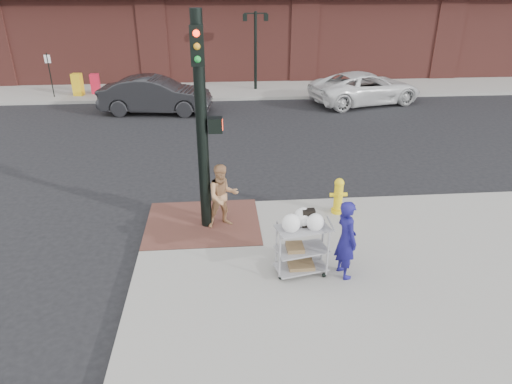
{
  "coord_description": "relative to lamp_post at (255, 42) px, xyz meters",
  "views": [
    {
      "loc": [
        -0.13,
        -9.16,
        5.69
      ],
      "look_at": [
        0.68,
        0.26,
        1.25
      ],
      "focal_mm": 32.0,
      "sensor_mm": 36.0,
      "label": 1
    }
  ],
  "objects": [
    {
      "name": "newsbox_yellow",
      "position": [
        -9.31,
        -0.76,
        -1.91
      ],
      "size": [
        0.52,
        0.48,
        1.11
      ],
      "primitive_type": "cube",
      "rotation": [
        0.0,
        0.0,
        -0.14
      ],
      "color": "yellow",
      "rests_on": "sidewalk_far"
    },
    {
      "name": "ground",
      "position": [
        -2.0,
        -16.0,
        -2.62
      ],
      "size": [
        220.0,
        220.0,
        0.0
      ],
      "primitive_type": "plane",
      "color": "black",
      "rests_on": "ground"
    },
    {
      "name": "brick_curb_ramp",
      "position": [
        -2.6,
        -15.1,
        -2.46
      ],
      "size": [
        2.8,
        2.4,
        0.01
      ],
      "primitive_type": "cube",
      "color": "brown",
      "rests_on": "sidewalk_near"
    },
    {
      "name": "pedestrian_tan",
      "position": [
        -2.09,
        -15.27,
        -1.67
      ],
      "size": [
        0.91,
        0.78,
        1.6
      ],
      "primitive_type": "imported",
      "rotation": [
        0.0,
        0.0,
        0.26
      ],
      "color": "#AC7A50",
      "rests_on": "sidewalk_near"
    },
    {
      "name": "lamp_post",
      "position": [
        0.0,
        0.0,
        0.0
      ],
      "size": [
        1.32,
        0.22,
        4.0
      ],
      "color": "black",
      "rests_on": "sidewalk_far"
    },
    {
      "name": "sedan_dark",
      "position": [
        -4.95,
        -4.02,
        -1.79
      ],
      "size": [
        5.2,
        2.34,
        1.66
      ],
      "primitive_type": "imported",
      "rotation": [
        0.0,
        0.0,
        1.45
      ],
      "color": "black",
      "rests_on": "ground"
    },
    {
      "name": "utility_cart",
      "position": [
        -0.53,
        -17.39,
        -1.82
      ],
      "size": [
        1.13,
        0.78,
        1.43
      ],
      "color": "gray",
      "rests_on": "sidewalk_near"
    },
    {
      "name": "fire_hydrant",
      "position": [
        0.88,
        -14.82,
        -1.98
      ],
      "size": [
        0.45,
        0.32,
        0.96
      ],
      "color": "yellow",
      "rests_on": "sidewalk_near"
    },
    {
      "name": "sidewalk_far",
      "position": [
        10.5,
        16.0,
        -2.54
      ],
      "size": [
        65.0,
        36.0,
        0.15
      ],
      "primitive_type": "cube",
      "color": "gray",
      "rests_on": "ground"
    },
    {
      "name": "minivan_white",
      "position": [
        5.21,
        -3.11,
        -1.85
      ],
      "size": [
        5.99,
        3.88,
        1.54
      ],
      "primitive_type": "imported",
      "rotation": [
        0.0,
        0.0,
        1.83
      ],
      "color": "silver",
      "rests_on": "ground"
    },
    {
      "name": "newsbox_red",
      "position": [
        -8.51,
        -0.37,
        -1.96
      ],
      "size": [
        0.43,
        0.39,
        1.01
      ],
      "primitive_type": "cube",
      "rotation": [
        0.0,
        0.0,
        0.01
      ],
      "color": "red",
      "rests_on": "sidewalk_far"
    },
    {
      "name": "woman_blue",
      "position": [
        0.32,
        -17.54,
        -1.63
      ],
      "size": [
        0.53,
        0.69,
        1.67
      ],
      "primitive_type": "imported",
      "rotation": [
        0.0,
        0.0,
        1.81
      ],
      "color": "navy",
      "rests_on": "sidewalk_near"
    },
    {
      "name": "parking_sign",
      "position": [
        -10.5,
        -1.0,
        -1.37
      ],
      "size": [
        0.05,
        0.05,
        2.2
      ],
      "primitive_type": "cylinder",
      "color": "black",
      "rests_on": "sidewalk_far"
    },
    {
      "name": "traffic_signal_pole",
      "position": [
        -2.48,
        -15.23,
        0.21
      ],
      "size": [
        0.61,
        0.51,
        5.0
      ],
      "color": "black",
      "rests_on": "sidewalk_near"
    }
  ]
}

